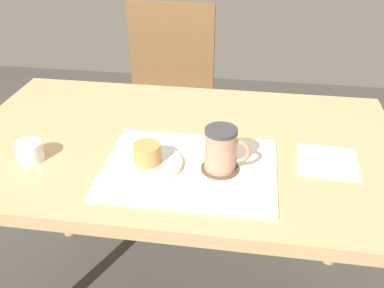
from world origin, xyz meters
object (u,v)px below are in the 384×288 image
at_px(pastry_plate, 148,164).
at_px(sugar_bowl, 30,151).
at_px(dining_table, 179,164).
at_px(wooden_chair, 168,100).
at_px(coffee_mug, 222,149).
at_px(pastry, 147,153).

height_order(pastry_plate, sugar_bowl, sugar_bowl).
relative_size(dining_table, wooden_chair, 1.36).
height_order(coffee_mug, sugar_bowl, coffee_mug).
relative_size(dining_table, pastry_plate, 6.98).
relative_size(pastry_plate, sugar_bowl, 2.52).
height_order(dining_table, wooden_chair, wooden_chair).
distance_m(dining_table, pastry_plate, 0.18).
distance_m(wooden_chair, sugar_bowl, 0.91).
height_order(wooden_chair, pastry, wooden_chair).
bearing_deg(pastry, pastry_plate, 0.00).
bearing_deg(sugar_bowl, coffee_mug, 2.55).
bearing_deg(pastry, coffee_mug, 3.37).
bearing_deg(sugar_bowl, wooden_chair, 77.67).
bearing_deg(wooden_chair, pastry, 97.29).
distance_m(wooden_chair, pastry_plate, 0.88).
distance_m(pastry, coffee_mug, 0.19).
bearing_deg(dining_table, wooden_chair, 104.12).
bearing_deg(pastry_plate, dining_table, 69.45).
relative_size(wooden_chair, sugar_bowl, 12.90).
bearing_deg(wooden_chair, dining_table, 103.11).
bearing_deg(sugar_bowl, pastry_plate, 2.05).
bearing_deg(sugar_bowl, dining_table, 22.90).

